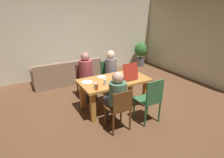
{
  "coord_description": "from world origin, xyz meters",
  "views": [
    {
      "loc": [
        -2.01,
        -3.51,
        2.29
      ],
      "look_at": [
        0.0,
        0.1,
        0.7
      ],
      "focal_mm": 30.19,
      "sensor_mm": 36.0,
      "label": 1
    }
  ],
  "objects": [
    {
      "name": "chair_1",
      "position": [
        -0.37,
        -0.86,
        0.5
      ],
      "size": [
        0.43,
        0.39,
        0.87
      ],
      "color": "brown",
      "rests_on": "ground"
    },
    {
      "name": "chair_2",
      "position": [
        0.34,
        0.84,
        0.48
      ],
      "size": [
        0.45,
        0.43,
        0.89
      ],
      "color": "#2E6338",
      "rests_on": "ground"
    },
    {
      "name": "pizza_box_0",
      "position": [
        0.29,
        -0.05,
        0.78
      ],
      "size": [
        0.38,
        0.48,
        0.4
      ],
      "color": "#B12A1C",
      "rests_on": "dining_table"
    },
    {
      "name": "person_0",
      "position": [
        -0.37,
        0.78,
        0.73
      ],
      "size": [
        0.34,
        0.54,
        1.23
      ],
      "color": "#342F37",
      "rests_on": "ground"
    },
    {
      "name": "drinking_glass_3",
      "position": [
        -0.33,
        -0.2,
        0.79
      ],
      "size": [
        0.06,
        0.06,
        0.13
      ],
      "primitive_type": "cylinder",
      "color": "silver",
      "rests_on": "dining_table"
    },
    {
      "name": "drinking_glass_2",
      "position": [
        0.62,
        0.08,
        0.78
      ],
      "size": [
        0.06,
        0.06,
        0.11
      ],
      "primitive_type": "cylinder",
      "color": "#B84635",
      "rests_on": "dining_table"
    },
    {
      "name": "plate_1",
      "position": [
        -0.18,
        0.27,
        0.73
      ],
      "size": [
        0.21,
        0.21,
        0.01
      ],
      "color": "white",
      "rests_on": "dining_table"
    },
    {
      "name": "back_wall",
      "position": [
        0.0,
        2.84,
        1.48
      ],
      "size": [
        6.6,
        0.12,
        2.96
      ],
      "primitive_type": "cube",
      "color": "beige",
      "rests_on": "ground"
    },
    {
      "name": "dining_table",
      "position": [
        0.0,
        0.0,
        0.6
      ],
      "size": [
        1.61,
        0.87,
        0.72
      ],
      "color": "#BF7F38",
      "rests_on": "ground"
    },
    {
      "name": "plate_2",
      "position": [
        -0.62,
        0.13,
        0.73
      ],
      "size": [
        0.25,
        0.25,
        0.01
      ],
      "color": "white",
      "rests_on": "dining_table"
    },
    {
      "name": "plate_0",
      "position": [
        -0.09,
        -0.27,
        0.73
      ],
      "size": [
        0.21,
        0.21,
        0.03
      ],
      "color": "white",
      "rests_on": "dining_table"
    },
    {
      "name": "ground_plane",
      "position": [
        0.0,
        0.0,
        0.0
      ],
      "size": [
        20.0,
        20.0,
        0.0
      ],
      "primitive_type": "plane",
      "color": "brown"
    },
    {
      "name": "drinking_glass_0",
      "position": [
        -0.6,
        -0.34,
        0.79
      ],
      "size": [
        0.06,
        0.06,
        0.13
      ],
      "primitive_type": "cylinder",
      "color": "#BB4F29",
      "rests_on": "dining_table"
    },
    {
      "name": "person_1",
      "position": [
        -0.37,
        -0.72,
        0.71
      ],
      "size": [
        0.33,
        0.52,
        1.2
      ],
      "color": "#393D45",
      "rests_on": "ground"
    },
    {
      "name": "drinking_glass_1",
      "position": [
        -0.57,
        -0.23,
        0.77
      ],
      "size": [
        0.07,
        0.07,
        0.1
      ],
      "primitive_type": "cylinder",
      "color": "silver",
      "rests_on": "dining_table"
    },
    {
      "name": "person_2",
      "position": [
        0.34,
        0.7,
        0.72
      ],
      "size": [
        0.31,
        0.54,
        1.21
      ],
      "color": "#44304E",
      "rests_on": "ground"
    },
    {
      "name": "potted_plant",
      "position": [
        2.62,
        2.44,
        0.57
      ],
      "size": [
        0.5,
        0.5,
        0.95
      ],
      "color": "#5D5961",
      "rests_on": "ground"
    },
    {
      "name": "chair_0",
      "position": [
        -0.37,
        0.92,
        0.51
      ],
      "size": [
        0.43,
        0.43,
        0.88
      ],
      "color": "brown",
      "rests_on": "ground"
    },
    {
      "name": "couch",
      "position": [
        -0.52,
        2.11,
        0.27
      ],
      "size": [
        2.07,
        0.79,
        0.75
      ],
      "color": "#91745B",
      "rests_on": "ground"
    },
    {
      "name": "side_wall_right",
      "position": [
        3.3,
        0.85,
        1.48
      ],
      "size": [
        0.12,
        4.83,
        2.96
      ],
      "primitive_type": "cube",
      "color": "beige",
      "rests_on": "ground"
    },
    {
      "name": "chair_3",
      "position": [
        0.34,
        -0.91,
        0.54
      ],
      "size": [
        0.43,
        0.44,
        0.97
      ],
      "color": "#2F643A",
      "rests_on": "ground"
    }
  ]
}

